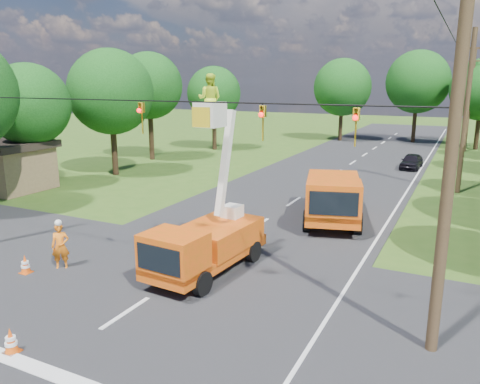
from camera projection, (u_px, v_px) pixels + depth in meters
The scene contains 24 objects.
ground at pixel (319, 186), 31.67m from camera, with size 140.00×140.00×0.00m, color #325519.
road_main at pixel (319, 186), 31.67m from camera, with size 12.00×100.00×0.06m, color black.
road_cross at pixel (164, 289), 15.96m from camera, with size 56.00×10.00×0.07m, color black.
stop_bar at pixel (40, 371), 11.42m from camera, with size 9.00×0.45×0.02m, color silver.
edge_line at pixel (405, 194), 29.27m from camera, with size 0.12×90.00×0.02m, color silver.
bucket_truck at pixel (205, 233), 16.90m from camera, with size 2.53×5.61×7.16m.
second_truck at pixel (333, 196), 23.29m from camera, with size 4.14×7.07×2.50m.
ground_worker at pixel (60, 246), 17.47m from camera, with size 0.65×0.43×1.78m, color orange.
distant_car at pixel (412, 161), 37.65m from camera, with size 1.44×3.58×1.22m, color black.
traffic_cone_0 at pixel (11, 341), 12.08m from camera, with size 0.38×0.38×0.71m.
traffic_cone_2 at pixel (327, 218), 22.94m from camera, with size 0.38×0.38×0.71m.
traffic_cone_3 at pixel (25, 264), 17.11m from camera, with size 0.38×0.38×0.71m.
traffic_cone_6 at pixel (352, 198), 26.87m from camera, with size 0.38×0.38×0.71m.
pole_right_near at pixel (451, 158), 11.13m from camera, with size 1.80×0.30×10.00m.
pole_right_mid at pixel (466, 111), 28.59m from camera, with size 1.80×0.30×10.00m.
pole_right_far at pixel (470, 100), 46.05m from camera, with size 1.80×0.30×10.00m.
signal_span at pixel (219, 117), 13.64m from camera, with size 18.00×0.29×1.07m.
shed at pixel (6, 165), 30.30m from camera, with size 5.50×4.50×3.15m.
tree_left_c at pixel (29, 105), 29.64m from camera, with size 5.20×5.20×8.06m.
tree_left_d at pixel (111, 92), 34.08m from camera, with size 6.20×6.20×9.24m.
tree_left_e at pixel (149, 86), 40.88m from camera, with size 5.80×5.80×9.41m.
tree_left_f at pixel (214, 93), 47.19m from camera, with size 5.40×5.40×8.40m.
tree_far_a at pixel (342, 87), 54.21m from camera, with size 6.60×6.60×9.50m.
tree_far_b at pixel (418, 82), 52.38m from camera, with size 7.00×7.00×10.32m.
Camera 1 is at (8.85, -10.10, 6.90)m, focal length 35.00 mm.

